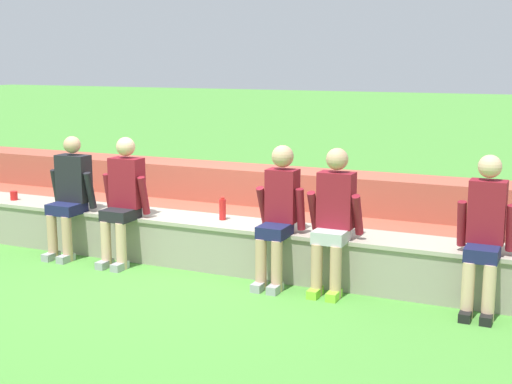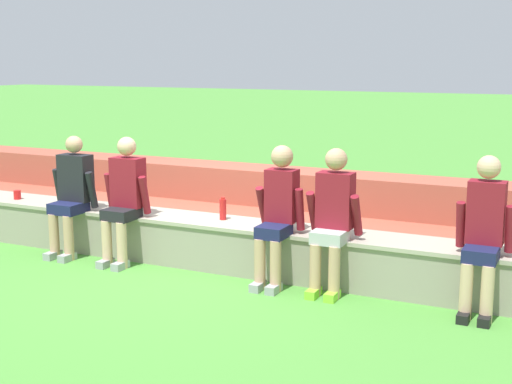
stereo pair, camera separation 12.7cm
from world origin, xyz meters
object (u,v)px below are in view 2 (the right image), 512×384
(person_right_of_center, at_px, (332,216))
(plastic_cup_middle, at_px, (17,195))
(person_left_of_center, at_px, (124,197))
(person_far_right, at_px, (484,232))
(person_far_left, at_px, (72,193))
(person_center, at_px, (278,212))
(water_bottle_mid_left, at_px, (223,209))

(person_right_of_center, xyz_separation_m, plastic_cup_middle, (-4.16, 0.22, -0.18))
(person_left_of_center, relative_size, person_far_right, 0.99)
(person_far_left, bearing_deg, person_far_right, 0.46)
(person_right_of_center, bearing_deg, person_far_left, -179.41)
(person_right_of_center, distance_m, plastic_cup_middle, 4.17)
(person_center, bearing_deg, plastic_cup_middle, 176.56)
(person_far_right, relative_size, water_bottle_mid_left, 5.66)
(person_center, height_order, water_bottle_mid_left, person_center)
(person_far_right, xyz_separation_m, plastic_cup_middle, (-5.54, 0.21, -0.17))
(person_center, relative_size, person_far_right, 0.99)
(plastic_cup_middle, bearing_deg, person_left_of_center, -8.08)
(person_right_of_center, relative_size, plastic_cup_middle, 12.65)
(plastic_cup_middle, bearing_deg, person_center, -3.44)
(person_far_left, bearing_deg, person_left_of_center, -0.53)
(person_far_left, relative_size, person_far_right, 0.97)
(person_far_left, relative_size, plastic_cup_middle, 12.41)
(person_far_left, distance_m, plastic_cup_middle, 1.10)
(person_right_of_center, bearing_deg, person_center, -179.89)
(person_center, relative_size, plastic_cup_middle, 12.60)
(person_center, height_order, plastic_cup_middle, person_center)
(person_right_of_center, distance_m, water_bottle_mid_left, 1.39)
(person_center, bearing_deg, water_bottle_mid_left, 157.68)
(water_bottle_mid_left, relative_size, plastic_cup_middle, 2.25)
(person_left_of_center, xyz_separation_m, water_bottle_mid_left, (1.02, 0.36, -0.11))
(person_left_of_center, xyz_separation_m, person_center, (1.81, 0.04, 0.00))
(person_center, distance_m, plastic_cup_middle, 3.60)
(person_center, relative_size, person_right_of_center, 1.00)
(person_right_of_center, height_order, person_far_right, person_far_right)
(person_far_right, relative_size, plastic_cup_middle, 12.75)
(person_far_left, relative_size, person_right_of_center, 0.98)
(person_center, xyz_separation_m, person_far_right, (1.95, 0.01, 0.00))
(person_right_of_center, xyz_separation_m, water_bottle_mid_left, (-1.35, 0.32, -0.12))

